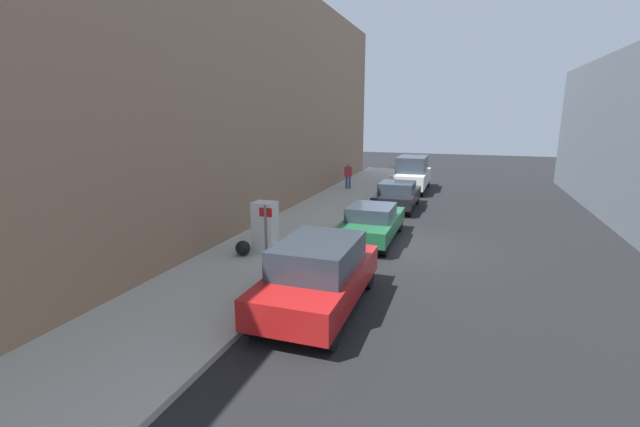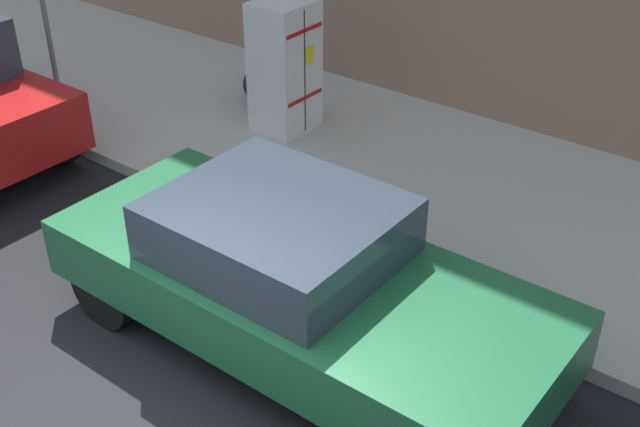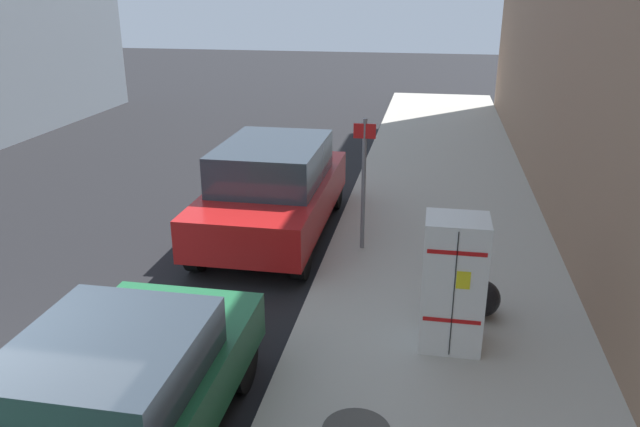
{
  "view_description": "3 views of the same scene",
  "coord_description": "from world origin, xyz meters",
  "px_view_note": "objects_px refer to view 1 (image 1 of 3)",
  "views": [
    {
      "loc": [
        1.7,
        -15.36,
        4.69
      ],
      "look_at": [
        -2.8,
        -2.24,
        1.49
      ],
      "focal_mm": 24.0,
      "sensor_mm": 36.0,
      "label": 1
    },
    {
      "loc": [
        2.65,
        3.61,
        4.74
      ],
      "look_at": [
        -2.55,
        -0.4,
        0.67
      ],
      "focal_mm": 45.0,
      "sensor_mm": 36.0,
      "label": 2
    },
    {
      "loc": [
        -4.29,
        4.39,
        4.38
      ],
      "look_at": [
        -2.62,
        -4.78,
        0.96
      ],
      "focal_mm": 35.0,
      "sensor_mm": 36.0,
      "label": 3
    }
  ],
  "objects_px": {
    "parked_suv_red": "(319,274)",
    "parked_sedan_green": "(372,222)",
    "parked_sedan_dark": "(397,195)",
    "trash_bag": "(243,248)",
    "street_sign_post": "(266,240)",
    "pedestrian_walking_far": "(348,174)",
    "discarded_refrigerator": "(265,226)",
    "parked_van_white": "(412,174)"
  },
  "relations": [
    {
      "from": "pedestrian_walking_far",
      "to": "trash_bag",
      "type": "bearing_deg",
      "value": -61.11
    },
    {
      "from": "parked_suv_red",
      "to": "parked_sedan_green",
      "type": "distance_m",
      "value": 6.21
    },
    {
      "from": "discarded_refrigerator",
      "to": "parked_sedan_dark",
      "type": "height_order",
      "value": "discarded_refrigerator"
    },
    {
      "from": "discarded_refrigerator",
      "to": "parked_suv_red",
      "type": "distance_m",
      "value": 4.69
    },
    {
      "from": "trash_bag",
      "to": "discarded_refrigerator",
      "type": "bearing_deg",
      "value": 61.81
    },
    {
      "from": "parked_suv_red",
      "to": "parked_sedan_green",
      "type": "relative_size",
      "value": 1.03
    },
    {
      "from": "trash_bag",
      "to": "parked_sedan_dark",
      "type": "height_order",
      "value": "parked_sedan_dark"
    },
    {
      "from": "pedestrian_walking_far",
      "to": "parked_sedan_green",
      "type": "relative_size",
      "value": 0.35
    },
    {
      "from": "street_sign_post",
      "to": "pedestrian_walking_far",
      "type": "height_order",
      "value": "street_sign_post"
    },
    {
      "from": "street_sign_post",
      "to": "parked_sedan_dark",
      "type": "xyz_separation_m",
      "value": [
        1.71,
        11.68,
        -0.69
      ]
    },
    {
      "from": "discarded_refrigerator",
      "to": "parked_sedan_green",
      "type": "xyz_separation_m",
      "value": [
        3.14,
        2.72,
        -0.25
      ]
    },
    {
      "from": "discarded_refrigerator",
      "to": "parked_sedan_dark",
      "type": "relative_size",
      "value": 0.38
    },
    {
      "from": "parked_sedan_dark",
      "to": "pedestrian_walking_far",
      "type": "bearing_deg",
      "value": 131.44
    },
    {
      "from": "street_sign_post",
      "to": "pedestrian_walking_far",
      "type": "bearing_deg",
      "value": 97.34
    },
    {
      "from": "trash_bag",
      "to": "parked_sedan_dark",
      "type": "relative_size",
      "value": 0.11
    },
    {
      "from": "trash_bag",
      "to": "parked_sedan_green",
      "type": "relative_size",
      "value": 0.11
    },
    {
      "from": "trash_bag",
      "to": "parked_van_white",
      "type": "xyz_separation_m",
      "value": [
        3.58,
        15.43,
        0.67
      ]
    },
    {
      "from": "pedestrian_walking_far",
      "to": "discarded_refrigerator",
      "type": "bearing_deg",
      "value": -59.15
    },
    {
      "from": "street_sign_post",
      "to": "parked_sedan_dark",
      "type": "relative_size",
      "value": 0.51
    },
    {
      "from": "parked_van_white",
      "to": "pedestrian_walking_far",
      "type": "bearing_deg",
      "value": -158.2
    },
    {
      "from": "trash_bag",
      "to": "parked_suv_red",
      "type": "bearing_deg",
      "value": -36.77
    },
    {
      "from": "parked_sedan_green",
      "to": "trash_bag",
      "type": "bearing_deg",
      "value": -135.37
    },
    {
      "from": "street_sign_post",
      "to": "parked_van_white",
      "type": "bearing_deg",
      "value": 84.4
    },
    {
      "from": "trash_bag",
      "to": "parked_suv_red",
      "type": "relative_size",
      "value": 0.11
    },
    {
      "from": "parked_suv_red",
      "to": "parked_van_white",
      "type": "xyz_separation_m",
      "value": [
        0.0,
        18.1,
        0.17
      ]
    },
    {
      "from": "street_sign_post",
      "to": "pedestrian_walking_far",
      "type": "xyz_separation_m",
      "value": [
        -2.05,
        15.94,
        -0.36
      ]
    },
    {
      "from": "discarded_refrigerator",
      "to": "parked_sedan_green",
      "type": "distance_m",
      "value": 4.16
    },
    {
      "from": "trash_bag",
      "to": "parked_sedan_green",
      "type": "distance_m",
      "value": 5.04
    },
    {
      "from": "parked_sedan_dark",
      "to": "trash_bag",
      "type": "bearing_deg",
      "value": -110.33
    },
    {
      "from": "pedestrian_walking_far",
      "to": "parked_sedan_dark",
      "type": "xyz_separation_m",
      "value": [
        3.77,
        -4.26,
        -0.33
      ]
    },
    {
      "from": "parked_suv_red",
      "to": "parked_sedan_dark",
      "type": "height_order",
      "value": "parked_suv_red"
    },
    {
      "from": "street_sign_post",
      "to": "pedestrian_walking_far",
      "type": "relative_size",
      "value": 1.41
    },
    {
      "from": "pedestrian_walking_far",
      "to": "parked_van_white",
      "type": "distance_m",
      "value": 4.06
    },
    {
      "from": "street_sign_post",
      "to": "parked_sedan_green",
      "type": "xyz_separation_m",
      "value": [
        1.71,
        5.56,
        -0.67
      ]
    },
    {
      "from": "street_sign_post",
      "to": "trash_bag",
      "type": "height_order",
      "value": "street_sign_post"
    },
    {
      "from": "parked_sedan_green",
      "to": "parked_sedan_dark",
      "type": "distance_m",
      "value": 6.12
    },
    {
      "from": "street_sign_post",
      "to": "parked_suv_red",
      "type": "relative_size",
      "value": 0.49
    },
    {
      "from": "discarded_refrigerator",
      "to": "pedestrian_walking_far",
      "type": "xyz_separation_m",
      "value": [
        -0.63,
        13.1,
        0.07
      ]
    },
    {
      "from": "parked_suv_red",
      "to": "trash_bag",
      "type": "bearing_deg",
      "value": 143.23
    },
    {
      "from": "trash_bag",
      "to": "parked_sedan_green",
      "type": "bearing_deg",
      "value": 44.63
    },
    {
      "from": "discarded_refrigerator",
      "to": "pedestrian_walking_far",
      "type": "distance_m",
      "value": 13.12
    },
    {
      "from": "pedestrian_walking_far",
      "to": "parked_sedan_green",
      "type": "height_order",
      "value": "pedestrian_walking_far"
    }
  ]
}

